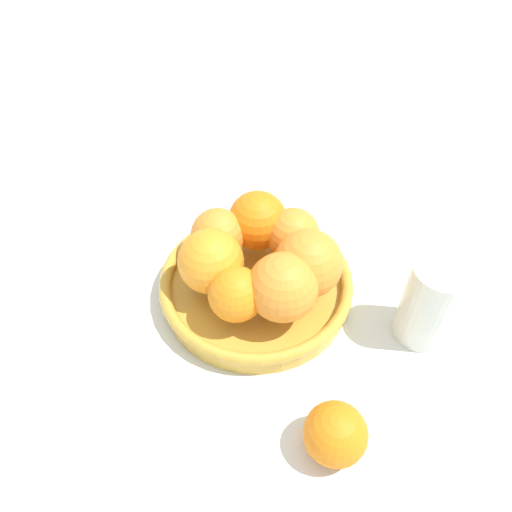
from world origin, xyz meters
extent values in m
plane|color=silver|center=(0.00, 0.00, 0.00)|extent=(4.00, 4.00, 0.00)
cylinder|color=gold|center=(0.00, 0.00, 0.01)|extent=(0.24, 0.24, 0.02)
torus|color=gold|center=(0.00, 0.00, 0.03)|extent=(0.25, 0.25, 0.01)
sphere|color=orange|center=(0.05, 0.02, 0.08)|extent=(0.08, 0.08, 0.08)
sphere|color=orange|center=(0.01, 0.06, 0.07)|extent=(0.07, 0.07, 0.07)
sphere|color=orange|center=(-0.04, 0.05, 0.08)|extent=(0.08, 0.08, 0.08)
sphere|color=orange|center=(-0.06, 0.01, 0.08)|extent=(0.08, 0.08, 0.08)
sphere|color=orange|center=(-0.04, -0.05, 0.07)|extent=(0.07, 0.07, 0.07)
sphere|color=orange|center=(0.01, -0.06, 0.07)|extent=(0.08, 0.08, 0.08)
sphere|color=orange|center=(0.05, -0.03, 0.07)|extent=(0.07, 0.07, 0.07)
sphere|color=orange|center=(-0.11, 0.19, 0.03)|extent=(0.07, 0.07, 0.07)
cylinder|color=silver|center=(-0.21, 0.03, 0.06)|extent=(0.07, 0.07, 0.11)
camera|label=1|loc=(-0.06, 0.41, 0.52)|focal=35.00mm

